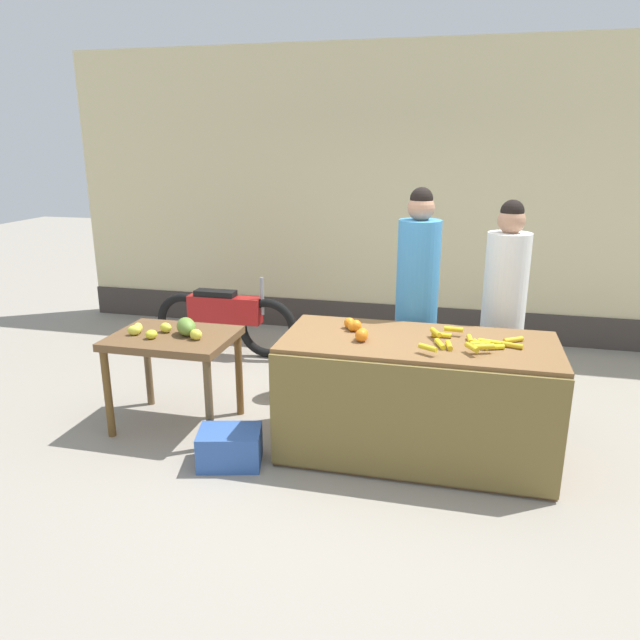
% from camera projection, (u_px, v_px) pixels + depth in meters
% --- Properties ---
extents(ground_plane, '(24.00, 24.00, 0.00)m').
position_uv_depth(ground_plane, '(355.00, 445.00, 4.55)').
color(ground_plane, gray).
extents(market_wall_back, '(8.06, 0.23, 3.28)m').
position_uv_depth(market_wall_back, '(403.00, 198.00, 6.81)').
color(market_wall_back, beige).
rests_on(market_wall_back, ground).
extents(fruit_stall_counter, '(1.93, 0.89, 0.88)m').
position_uv_depth(fruit_stall_counter, '(416.00, 398.00, 4.31)').
color(fruit_stall_counter, brown).
rests_on(fruit_stall_counter, ground).
extents(side_table_wooden, '(0.94, 0.71, 0.77)m').
position_uv_depth(side_table_wooden, '(173.00, 348.00, 4.69)').
color(side_table_wooden, brown).
rests_on(side_table_wooden, ground).
extents(banana_bunch_pile, '(0.70, 0.52, 0.07)m').
position_uv_depth(banana_bunch_pile, '(470.00, 342.00, 4.07)').
color(banana_bunch_pile, gold).
rests_on(banana_bunch_pile, fruit_stall_counter).
extents(orange_pile, '(0.23, 0.38, 0.09)m').
position_uv_depth(orange_pile, '(357.00, 329.00, 4.30)').
color(orange_pile, orange).
rests_on(orange_pile, fruit_stall_counter).
extents(mango_papaya_pile, '(0.63, 0.33, 0.14)m').
position_uv_depth(mango_papaya_pile, '(175.00, 328.00, 4.62)').
color(mango_papaya_pile, '#DFDD47').
rests_on(mango_papaya_pile, side_table_wooden).
extents(vendor_woman_blue_shirt, '(0.34, 0.34, 1.89)m').
position_uv_depth(vendor_woman_blue_shirt, '(416.00, 304.00, 4.82)').
color(vendor_woman_blue_shirt, '#33333D').
rests_on(vendor_woman_blue_shirt, ground).
extents(vendor_woman_white_shirt, '(0.34, 0.34, 1.80)m').
position_uv_depth(vendor_woman_white_shirt, '(503.00, 313.00, 4.76)').
color(vendor_woman_white_shirt, '#33333D').
rests_on(vendor_woman_white_shirt, ground).
extents(parked_motorcycle, '(1.60, 0.18, 0.88)m').
position_uv_depth(parked_motorcycle, '(225.00, 318.00, 6.39)').
color(parked_motorcycle, black).
rests_on(parked_motorcycle, ground).
extents(produce_crate, '(0.51, 0.42, 0.26)m').
position_uv_depth(produce_crate, '(230.00, 447.00, 4.24)').
color(produce_crate, '#3359A5').
rests_on(produce_crate, ground).
extents(produce_sack, '(0.46, 0.47, 0.50)m').
position_uv_depth(produce_sack, '(289.00, 370.00, 5.35)').
color(produce_sack, tan).
rests_on(produce_sack, ground).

